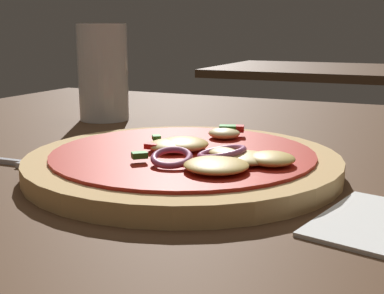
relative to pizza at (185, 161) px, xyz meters
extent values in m
cube|color=#4C301C|center=(0.01, 0.02, -0.02)|extent=(1.11, 1.04, 0.03)
cylinder|color=tan|center=(0.00, 0.00, 0.00)|extent=(0.29, 0.29, 0.02)
cylinder|color=red|center=(0.00, 0.00, 0.01)|extent=(0.24, 0.24, 0.00)
ellipsoid|color=#EFCC72|center=(-0.01, 0.00, 0.01)|extent=(0.04, 0.04, 0.01)
ellipsoid|color=#F4DB8E|center=(0.01, 0.07, 0.01)|extent=(0.03, 0.03, 0.01)
ellipsoid|color=#E5BC60|center=(0.08, -0.01, 0.01)|extent=(0.04, 0.04, 0.01)
ellipsoid|color=#E5BC60|center=(0.04, 0.00, 0.01)|extent=(0.03, 0.03, 0.01)
ellipsoid|color=#E5BC60|center=(0.05, -0.05, 0.01)|extent=(0.05, 0.05, 0.01)
ellipsoid|color=#EFCC72|center=(0.06, -0.02, 0.01)|extent=(0.04, 0.04, 0.01)
ellipsoid|color=#E5BC60|center=(-0.01, 0.01, 0.01)|extent=(0.05, 0.05, 0.01)
torus|color=#B25984|center=(0.01, -0.05, 0.02)|extent=(0.04, 0.04, 0.01)
torus|color=#B25984|center=(0.04, -0.02, 0.02)|extent=(0.04, 0.04, 0.01)
cube|color=#2D8C28|center=(-0.04, 0.02, 0.01)|extent=(0.01, 0.01, 0.00)
cube|color=#2D8C28|center=(-0.02, -0.05, 0.02)|extent=(0.02, 0.02, 0.01)
cube|color=red|center=(0.02, 0.09, 0.02)|extent=(0.02, 0.02, 0.01)
cube|color=red|center=(-0.03, -0.02, 0.02)|extent=(0.01, 0.01, 0.00)
cube|color=#2D8C28|center=(0.01, 0.08, 0.02)|extent=(0.02, 0.02, 0.01)
cube|color=silver|center=(-0.15, -0.04, -0.01)|extent=(0.02, 0.02, 0.00)
cube|color=silver|center=(-0.12, -0.05, -0.01)|extent=(0.04, 0.00, 0.00)
cube|color=silver|center=(-0.12, -0.04, -0.01)|extent=(0.04, 0.00, 0.00)
cube|color=silver|center=(-0.12, -0.04, -0.01)|extent=(0.04, 0.00, 0.00)
cube|color=silver|center=(-0.12, -0.03, -0.01)|extent=(0.04, 0.00, 0.00)
cylinder|color=silver|center=(-0.23, 0.22, 0.06)|extent=(0.07, 0.07, 0.14)
cylinder|color=#C67214|center=(-0.23, 0.22, 0.03)|extent=(0.06, 0.06, 0.08)
cube|color=#4C301C|center=(-0.10, 1.43, -0.02)|extent=(0.81, 0.56, 0.03)
camera|label=1|loc=(0.20, -0.42, 0.12)|focal=49.06mm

